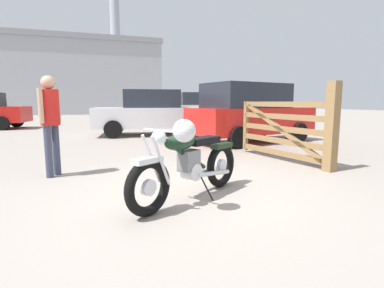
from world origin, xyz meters
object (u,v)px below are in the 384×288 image
object	(u,v)px
bystander	(50,115)
pale_sedan_back	(175,107)
blue_hatchback_right	(202,107)
vintage_motorcycle	(189,162)
timber_gate	(291,128)
red_hatchback_near	(152,113)
white_estate_far	(250,112)

from	to	relation	value
bystander	pale_sedan_back	world-z (taller)	pale_sedan_back
blue_hatchback_right	pale_sedan_back	distance (m)	3.20
vintage_motorcycle	blue_hatchback_right	size ratio (longest dim) A/B	0.46
timber_gate	red_hatchback_near	bearing A→B (deg)	6.59
blue_hatchback_right	red_hatchback_near	size ratio (longest dim) A/B	0.91
bystander	pale_sedan_back	xyz separation A→B (m)	(6.53, 14.29, -0.10)
bystander	red_hatchback_near	distance (m)	6.33
timber_gate	pale_sedan_back	distance (m)	14.85
timber_gate	red_hatchback_near	xyz separation A→B (m)	(-1.55, 6.02, 0.13)
timber_gate	pale_sedan_back	bearing A→B (deg)	-15.77
pale_sedan_back	blue_hatchback_right	bearing A→B (deg)	101.50
white_estate_far	pale_sedan_back	size ratio (longest dim) A/B	1.05
white_estate_far	red_hatchback_near	distance (m)	3.86
bystander	blue_hatchback_right	world-z (taller)	blue_hatchback_right
bystander	red_hatchback_near	world-z (taller)	red_hatchback_near
vintage_motorcycle	bystander	xyz separation A→B (m)	(-1.71, 1.96, 0.53)
vintage_motorcycle	timber_gate	size ratio (longest dim) A/B	0.72
vintage_motorcycle	timber_gate	distance (m)	3.18
timber_gate	bystander	bearing A→B (deg)	76.85
timber_gate	bystander	world-z (taller)	bystander
pale_sedan_back	red_hatchback_near	bearing A→B (deg)	66.05
bystander	blue_hatchback_right	xyz separation A→B (m)	(7.25, 11.17, -0.10)
vintage_motorcycle	pale_sedan_back	world-z (taller)	pale_sedan_back
white_estate_far	red_hatchback_near	size ratio (longest dim) A/B	0.93
timber_gate	white_estate_far	distance (m)	3.09
pale_sedan_back	vintage_motorcycle	bearing A→B (deg)	71.99
vintage_motorcycle	blue_hatchback_right	distance (m)	14.26
white_estate_far	blue_hatchback_right	xyz separation A→B (m)	(1.95, 8.62, 0.00)
pale_sedan_back	white_estate_far	bearing A→B (deg)	82.55
blue_hatchback_right	pale_sedan_back	xyz separation A→B (m)	(-0.72, 3.12, 0.00)
vintage_motorcycle	white_estate_far	world-z (taller)	white_estate_far
white_estate_far	blue_hatchback_right	distance (m)	8.84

